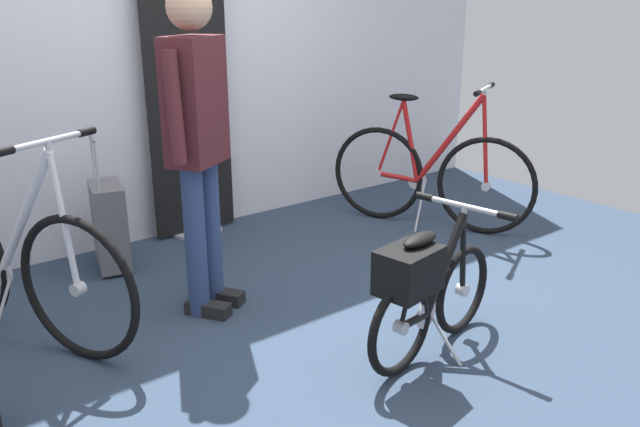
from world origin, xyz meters
TOP-DOWN VIEW (x-y plane):
  - ground_plane at (0.00, 0.00)m, footprint 6.15×6.15m
  - back_wall at (0.00, 1.80)m, footprint 6.15×0.10m
  - floor_banner_stand at (0.16, 1.65)m, footprint 0.60×0.36m
  - folding_bike_foreground at (0.19, -0.52)m, footprint 0.96×0.53m
  - display_bike_left at (1.58, 0.73)m, footprint 0.75×1.37m
  - display_bike_right at (-1.23, 0.81)m, footprint 0.75×1.38m
  - visitor_near_wall at (-0.35, 0.55)m, footprint 0.45×0.38m
  - rolling_suitcase at (-0.55, 1.40)m, footprint 0.26×0.39m

SIDE VIEW (x-z plane):
  - ground_plane at x=0.00m, z-range 0.00..0.00m
  - rolling_suitcase at x=-0.55m, z-range -0.13..0.70m
  - folding_bike_foreground at x=0.19m, z-range 0.00..0.70m
  - display_bike_left at x=1.58m, z-range -0.13..0.91m
  - display_bike_right at x=-1.23m, z-range -0.13..0.92m
  - floor_banner_stand at x=0.16m, z-range -0.09..1.74m
  - visitor_near_wall at x=-0.35m, z-range 0.12..1.79m
  - back_wall at x=0.00m, z-range 0.00..3.14m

